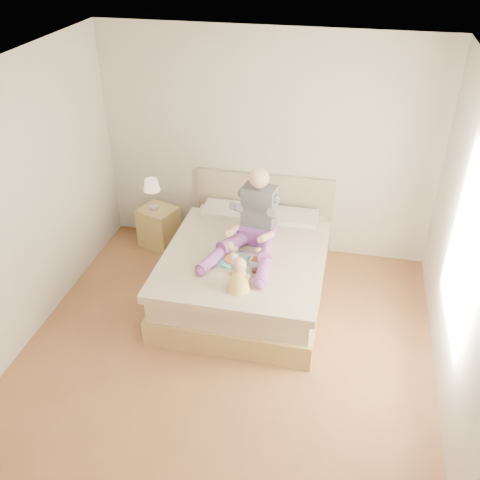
% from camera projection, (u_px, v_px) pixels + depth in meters
% --- Properties ---
extents(room, '(4.02, 4.22, 2.71)m').
position_uv_depth(room, '(232.00, 224.00, 4.46)').
color(room, brown).
rests_on(room, ground).
extents(bed, '(1.70, 2.18, 1.00)m').
position_uv_depth(bed, '(248.00, 267.00, 6.00)').
color(bed, '#9C8048').
rests_on(bed, ground).
extents(nightstand, '(0.53, 0.50, 0.53)m').
position_uv_depth(nightstand, '(159.00, 227.00, 6.84)').
color(nightstand, '#9C8048').
rests_on(nightstand, ground).
extents(lamp, '(0.20, 0.20, 0.41)m').
position_uv_depth(lamp, '(152.00, 187.00, 6.52)').
color(lamp, silver).
rests_on(lamp, nightstand).
extents(adult, '(0.74, 1.11, 0.88)m').
position_uv_depth(adult, '(253.00, 226.00, 5.68)').
color(adult, '#72378A').
rests_on(adult, bed).
extents(tray, '(0.53, 0.43, 0.14)m').
position_uv_depth(tray, '(243.00, 261.00, 5.52)').
color(tray, silver).
rests_on(tray, bed).
extents(baby, '(0.24, 0.33, 0.36)m').
position_uv_depth(baby, '(239.00, 277.00, 5.10)').
color(baby, '#FFD950').
rests_on(baby, bed).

